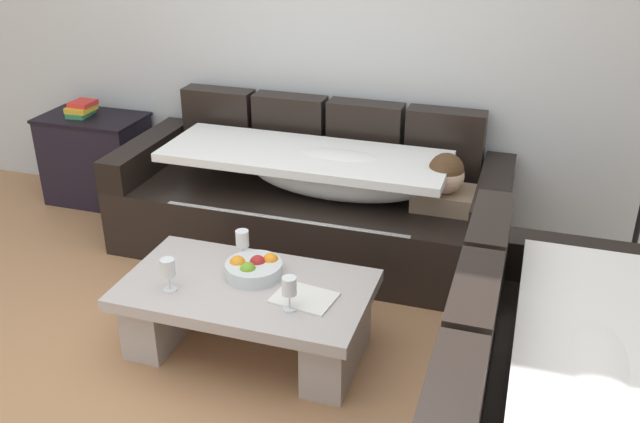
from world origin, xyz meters
name	(u,v)px	position (x,y,z in m)	size (l,w,h in m)	color
ground_plane	(175,409)	(0.00, 0.00, 0.00)	(14.00, 14.00, 0.00)	#B07D54
back_wall	(321,18)	(0.00, 2.15, 1.35)	(9.00, 0.10, 2.70)	silver
couch_along_wall	(316,201)	(0.13, 1.62, 0.33)	(2.39, 0.92, 0.88)	black
coffee_table	(247,309)	(0.15, 0.51, 0.24)	(1.20, 0.68, 0.38)	#B4ADAC
fruit_bowl	(254,268)	(0.15, 0.60, 0.42)	(0.28, 0.28, 0.10)	silver
wine_glass_near_left	(168,269)	(-0.18, 0.35, 0.50)	(0.07, 0.07, 0.17)	silver
wine_glass_near_right	(289,287)	(0.42, 0.38, 0.50)	(0.07, 0.07, 0.17)	silver
wine_glass_far_back	(242,240)	(0.04, 0.73, 0.50)	(0.07, 0.07, 0.17)	silver
open_magazine	(304,298)	(0.45, 0.48, 0.39)	(0.28, 0.21, 0.01)	white
side_cabinet	(97,159)	(-1.59, 1.85, 0.32)	(0.72, 0.44, 0.64)	black
book_stack_on_cabinet	(81,109)	(-1.66, 1.85, 0.69)	(0.17, 0.21, 0.10)	#338C59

